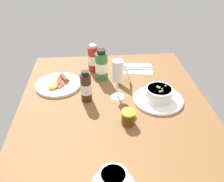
{
  "coord_description": "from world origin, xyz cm",
  "views": [
    {
      "loc": [
        -81.29,
        8.1,
        64.54
      ],
      "look_at": [
        2.27,
        1.24,
        8.85
      ],
      "focal_mm": 39.08,
      "sensor_mm": 36.0,
      "label": 1
    }
  ],
  "objects_px": {
    "porridge_bowl": "(159,95)",
    "coffee_cup": "(113,182)",
    "cutlery_setting": "(136,68)",
    "menu_card": "(124,74)",
    "sauce_bottle_brown": "(86,87)",
    "breakfast_plate": "(58,84)",
    "jam_jar": "(128,117)",
    "wine_glass": "(118,74)",
    "sauce_bottle_green": "(102,66)",
    "sauce_bottle_red": "(93,59)"
  },
  "relations": [
    {
      "from": "jam_jar",
      "to": "wine_glass",
      "type": "bearing_deg",
      "value": 7.6
    },
    {
      "from": "coffee_cup",
      "to": "jam_jar",
      "type": "xyz_separation_m",
      "value": [
        0.29,
        -0.09,
        0.0
      ]
    },
    {
      "from": "sauce_bottle_green",
      "to": "breakfast_plate",
      "type": "bearing_deg",
      "value": 104.54
    },
    {
      "from": "sauce_bottle_red",
      "to": "cutlery_setting",
      "type": "bearing_deg",
      "value": -91.21
    },
    {
      "from": "sauce_bottle_brown",
      "to": "menu_card",
      "type": "distance_m",
      "value": 0.23
    },
    {
      "from": "cutlery_setting",
      "to": "breakfast_plate",
      "type": "xyz_separation_m",
      "value": [
        -0.15,
        0.41,
        0.01
      ]
    },
    {
      "from": "sauce_bottle_red",
      "to": "menu_card",
      "type": "xyz_separation_m",
      "value": [
        -0.15,
        -0.15,
        -0.01
      ]
    },
    {
      "from": "jam_jar",
      "to": "sauce_bottle_brown",
      "type": "height_order",
      "value": "sauce_bottle_brown"
    },
    {
      "from": "sauce_bottle_brown",
      "to": "wine_glass",
      "type": "bearing_deg",
      "value": -84.75
    },
    {
      "from": "jam_jar",
      "to": "porridge_bowl",
      "type": "bearing_deg",
      "value": -48.2
    },
    {
      "from": "cutlery_setting",
      "to": "sauce_bottle_brown",
      "type": "distance_m",
      "value": 0.39
    },
    {
      "from": "coffee_cup",
      "to": "wine_glass",
      "type": "bearing_deg",
      "value": -7.26
    },
    {
      "from": "coffee_cup",
      "to": "jam_jar",
      "type": "bearing_deg",
      "value": -16.51
    },
    {
      "from": "coffee_cup",
      "to": "wine_glass",
      "type": "relative_size",
      "value": 0.74
    },
    {
      "from": "wine_glass",
      "to": "sauce_bottle_green",
      "type": "xyz_separation_m",
      "value": [
        0.17,
        0.06,
        -0.05
      ]
    },
    {
      "from": "coffee_cup",
      "to": "sauce_bottle_green",
      "type": "relative_size",
      "value": 0.85
    },
    {
      "from": "wine_glass",
      "to": "sauce_bottle_brown",
      "type": "height_order",
      "value": "wine_glass"
    },
    {
      "from": "coffee_cup",
      "to": "breakfast_plate",
      "type": "height_order",
      "value": "coffee_cup"
    },
    {
      "from": "coffee_cup",
      "to": "jam_jar",
      "type": "height_order",
      "value": "coffee_cup"
    },
    {
      "from": "sauce_bottle_green",
      "to": "menu_card",
      "type": "xyz_separation_m",
      "value": [
        -0.05,
        -0.11,
        -0.02
      ]
    },
    {
      "from": "cutlery_setting",
      "to": "sauce_bottle_green",
      "type": "xyz_separation_m",
      "value": [
        -0.09,
        0.2,
        0.07
      ]
    },
    {
      "from": "jam_jar",
      "to": "menu_card",
      "type": "distance_m",
      "value": 0.31
    },
    {
      "from": "porridge_bowl",
      "to": "wine_glass",
      "type": "xyz_separation_m",
      "value": [
        0.05,
        0.18,
        0.09
      ]
    },
    {
      "from": "sauce_bottle_brown",
      "to": "porridge_bowl",
      "type": "bearing_deg",
      "value": -96.12
    },
    {
      "from": "coffee_cup",
      "to": "sauce_bottle_green",
      "type": "height_order",
      "value": "sauce_bottle_green"
    },
    {
      "from": "cutlery_setting",
      "to": "menu_card",
      "type": "height_order",
      "value": "menu_card"
    },
    {
      "from": "porridge_bowl",
      "to": "coffee_cup",
      "type": "relative_size",
      "value": 1.62
    },
    {
      "from": "sauce_bottle_green",
      "to": "coffee_cup",
      "type": "bearing_deg",
      "value": -179.76
    },
    {
      "from": "coffee_cup",
      "to": "sauce_bottle_red",
      "type": "distance_m",
      "value": 0.74
    },
    {
      "from": "breakfast_plate",
      "to": "jam_jar",
      "type": "bearing_deg",
      "value": -134.74
    },
    {
      "from": "coffee_cup",
      "to": "breakfast_plate",
      "type": "bearing_deg",
      "value": 20.46
    },
    {
      "from": "wine_glass",
      "to": "porridge_bowl",
      "type": "bearing_deg",
      "value": -104.69
    },
    {
      "from": "wine_glass",
      "to": "menu_card",
      "type": "xyz_separation_m",
      "value": [
        0.12,
        -0.04,
        -0.07
      ]
    },
    {
      "from": "porridge_bowl",
      "to": "coffee_cup",
      "type": "xyz_separation_m",
      "value": [
        -0.43,
        0.24,
        0.0
      ]
    },
    {
      "from": "sauce_bottle_green",
      "to": "breakfast_plate",
      "type": "height_order",
      "value": "sauce_bottle_green"
    },
    {
      "from": "wine_glass",
      "to": "menu_card",
      "type": "distance_m",
      "value": 0.14
    },
    {
      "from": "cutlery_setting",
      "to": "wine_glass",
      "type": "relative_size",
      "value": 0.97
    },
    {
      "from": "menu_card",
      "to": "coffee_cup",
      "type": "bearing_deg",
      "value": 170.06
    },
    {
      "from": "wine_glass",
      "to": "jam_jar",
      "type": "height_order",
      "value": "wine_glass"
    },
    {
      "from": "sauce_bottle_brown",
      "to": "sauce_bottle_red",
      "type": "bearing_deg",
      "value": -7.53
    },
    {
      "from": "porridge_bowl",
      "to": "sauce_bottle_red",
      "type": "distance_m",
      "value": 0.43
    },
    {
      "from": "porridge_bowl",
      "to": "jam_jar",
      "type": "relative_size",
      "value": 3.8
    },
    {
      "from": "coffee_cup",
      "to": "breakfast_plate",
      "type": "relative_size",
      "value": 0.62
    },
    {
      "from": "breakfast_plate",
      "to": "wine_glass",
      "type": "bearing_deg",
      "value": -112.53
    },
    {
      "from": "breakfast_plate",
      "to": "porridge_bowl",
      "type": "bearing_deg",
      "value": -109.55
    },
    {
      "from": "cutlery_setting",
      "to": "breakfast_plate",
      "type": "distance_m",
      "value": 0.44
    },
    {
      "from": "sauce_bottle_brown",
      "to": "cutlery_setting",
      "type": "bearing_deg",
      "value": -44.76
    },
    {
      "from": "sauce_bottle_brown",
      "to": "breakfast_plate",
      "type": "height_order",
      "value": "sauce_bottle_brown"
    },
    {
      "from": "jam_jar",
      "to": "menu_card",
      "type": "relative_size",
      "value": 0.54
    },
    {
      "from": "cutlery_setting",
      "to": "sauce_bottle_green",
      "type": "distance_m",
      "value": 0.23
    }
  ]
}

